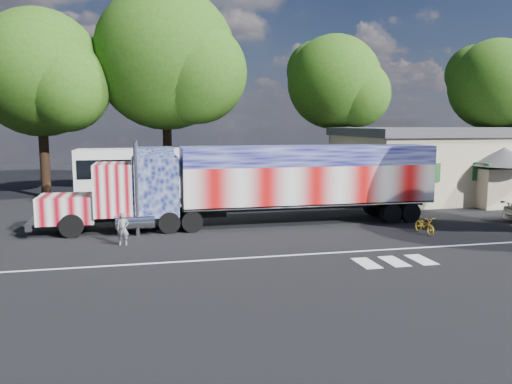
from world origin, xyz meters
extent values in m
plane|color=black|center=(0.00, 0.00, 0.00)|extent=(100.00, 100.00, 0.00)
cube|color=silver|center=(0.00, -3.00, 0.01)|extent=(30.00, 0.15, 0.01)
cube|color=silver|center=(2.80, -4.80, 0.01)|extent=(0.70, 1.60, 0.01)
cube|color=silver|center=(4.00, -4.80, 0.01)|extent=(0.70, 1.60, 0.01)
cube|color=silver|center=(5.20, -4.80, 0.01)|extent=(0.70, 1.60, 0.01)
cube|color=black|center=(-6.28, 3.66, 0.73)|extent=(9.42, 1.05, 0.31)
cube|color=#CA7981|center=(-9.63, 3.66, 1.26)|extent=(2.72, 2.30, 1.36)
cube|color=silver|center=(-11.05, 3.66, 1.26)|extent=(0.13, 1.99, 1.21)
cube|color=silver|center=(-11.26, 3.66, 0.58)|extent=(0.31, 2.62, 0.38)
cube|color=#CA7981|center=(-7.33, 3.66, 2.20)|extent=(1.88, 2.62, 2.62)
cube|color=black|center=(-8.22, 3.66, 2.67)|extent=(0.06, 2.20, 0.94)
cube|color=#465185|center=(-5.24, 3.66, 2.30)|extent=(2.30, 2.62, 3.04)
cube|color=#465185|center=(-5.24, 3.66, 4.03)|extent=(1.88, 2.51, 0.52)
cylinder|color=silver|center=(-6.18, 5.04, 2.30)|extent=(0.21, 0.21, 4.60)
cylinder|color=silver|center=(-6.18, 2.28, 2.30)|extent=(0.21, 0.21, 4.60)
cylinder|color=silver|center=(-6.28, 5.02, 0.68)|extent=(1.88, 0.69, 0.69)
cylinder|color=silver|center=(-6.28, 2.30, 0.68)|extent=(1.88, 0.69, 0.69)
cylinder|color=black|center=(-9.32, 2.51, 0.58)|extent=(1.15, 0.37, 1.15)
cylinder|color=black|center=(-9.32, 4.81, 0.58)|extent=(1.15, 0.37, 1.15)
cylinder|color=black|center=(-4.61, 2.56, 0.54)|extent=(1.09, 0.58, 1.09)
cylinder|color=black|center=(-4.61, 4.76, 0.54)|extent=(1.09, 0.58, 1.09)
cylinder|color=black|center=(-3.46, 2.56, 0.54)|extent=(1.09, 0.58, 1.09)
cylinder|color=black|center=(-3.46, 4.76, 0.54)|extent=(1.09, 0.58, 1.09)
cube|color=black|center=(3.13, 3.66, 0.99)|extent=(13.61, 1.15, 0.31)
cube|color=#D67878|center=(3.13, 3.66, 2.20)|extent=(14.02, 2.72, 2.09)
cube|color=#474B96|center=(3.13, 3.66, 3.77)|extent=(14.02, 2.72, 1.05)
cube|color=silver|center=(3.13, 3.66, 1.15)|extent=(14.02, 2.72, 0.13)
cube|color=silver|center=(10.17, 3.66, 2.72)|extent=(0.04, 2.62, 3.04)
cylinder|color=black|center=(7.63, 2.56, 0.54)|extent=(1.09, 0.58, 1.09)
cylinder|color=black|center=(7.63, 4.76, 0.54)|extent=(1.09, 0.58, 1.09)
cylinder|color=black|center=(8.79, 2.56, 0.54)|extent=(1.09, 0.58, 1.09)
cylinder|color=black|center=(8.79, 4.76, 0.54)|extent=(1.09, 0.58, 1.09)
cube|color=silver|center=(-3.59, 11.50, 1.92)|extent=(13.19, 2.86, 3.85)
cube|color=black|center=(-3.59, 11.50, 2.64)|extent=(12.75, 2.92, 1.21)
cube|color=black|center=(-3.59, 11.50, 0.49)|extent=(13.19, 2.86, 0.27)
cube|color=black|center=(-10.18, 11.50, 2.09)|extent=(0.07, 2.53, 1.54)
cylinder|color=black|center=(-8.54, 10.13, 0.55)|extent=(1.10, 0.33, 1.10)
cylinder|color=black|center=(-8.54, 12.88, 0.55)|extent=(1.10, 0.33, 1.10)
cylinder|color=black|center=(-0.29, 10.13, 0.55)|extent=(1.10, 0.33, 1.10)
cylinder|color=black|center=(-0.29, 12.88, 0.55)|extent=(1.10, 0.33, 1.10)
cylinder|color=black|center=(0.70, 10.13, 0.55)|extent=(1.10, 0.33, 1.10)
cylinder|color=black|center=(0.70, 12.88, 0.55)|extent=(1.10, 0.33, 1.10)
cube|color=beige|center=(20.00, 11.00, 2.30)|extent=(22.00, 10.00, 4.60)
cube|color=#46464B|center=(20.00, 11.00, 4.90)|extent=(22.40, 10.40, 0.60)
cube|color=#1E5926|center=(12.00, 5.96, 2.40)|extent=(1.60, 0.08, 1.20)
cube|color=#1E5926|center=(16.00, 5.96, 2.40)|extent=(1.60, 0.08, 1.20)
cube|color=beige|center=(17.00, 5.40, 1.30)|extent=(3.00, 1.20, 2.60)
cube|color=#1E5926|center=(17.00, 5.40, 2.90)|extent=(3.40, 1.60, 0.25)
cone|color=#46464B|center=(17.00, 5.40, 3.40)|extent=(4.00, 4.00, 1.20)
imported|color=slate|center=(-6.80, 0.38, 0.75)|extent=(0.57, 0.39, 1.51)
imported|color=gold|center=(7.99, -0.39, 0.43)|extent=(0.61, 1.65, 0.86)
cylinder|color=black|center=(-13.11, 17.17, 3.67)|extent=(0.70, 0.70, 7.34)
sphere|color=#2E5915|center=(-13.11, 17.17, 9.18)|extent=(9.28, 9.28, 9.28)
sphere|color=#2E5915|center=(-11.26, 15.78, 8.13)|extent=(6.49, 6.49, 6.49)
sphere|color=#2E5915|center=(-14.50, 18.56, 10.23)|extent=(6.03, 6.03, 6.03)
cylinder|color=black|center=(-4.00, 17.62, 4.21)|extent=(0.70, 0.70, 8.41)
sphere|color=#2E5915|center=(-4.00, 17.62, 10.52)|extent=(11.03, 11.03, 11.03)
sphere|color=#2E5915|center=(-1.79, 15.97, 9.32)|extent=(7.72, 7.72, 7.72)
sphere|color=#2E5915|center=(-5.65, 19.28, 11.72)|extent=(7.17, 7.17, 7.17)
cylinder|color=black|center=(24.68, 16.70, 3.57)|extent=(0.70, 0.70, 7.14)
sphere|color=#2E5915|center=(24.68, 16.70, 8.92)|extent=(7.98, 7.98, 7.98)
sphere|color=#2E5915|center=(23.48, 17.90, 9.94)|extent=(5.19, 5.19, 5.19)
cylinder|color=black|center=(10.18, 18.19, 3.61)|extent=(0.70, 0.70, 7.21)
sphere|color=#2E5915|center=(10.18, 18.19, 9.02)|extent=(7.96, 7.96, 7.96)
sphere|color=#2E5915|center=(11.77, 17.00, 7.99)|extent=(5.57, 5.57, 5.57)
sphere|color=#2E5915|center=(8.98, 19.38, 10.05)|extent=(5.17, 5.17, 5.17)
camera|label=1|loc=(-5.65, -22.69, 5.53)|focal=35.00mm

